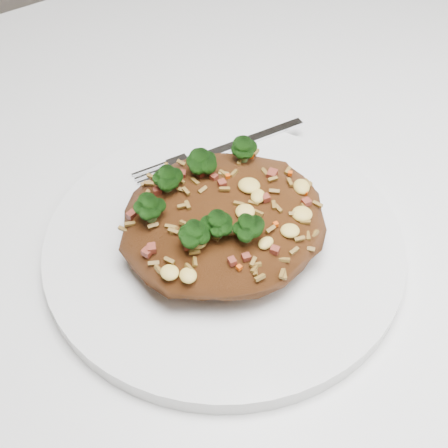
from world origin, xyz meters
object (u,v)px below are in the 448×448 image
at_px(dining_table, 158,306).
at_px(fried_rice, 223,213).
at_px(plate, 224,243).
at_px(fork, 230,147).

relative_size(dining_table, fried_rice, 7.77).
distance_m(plate, fork, 0.10).
bearing_deg(fried_rice, plate, -27.21).
bearing_deg(plate, fried_rice, 152.79).
relative_size(plate, fried_rice, 1.76).
xyz_separation_m(dining_table, fried_rice, (0.04, -0.04, 0.13)).
bearing_deg(fork, plate, -122.17).
xyz_separation_m(dining_table, fork, (0.11, 0.04, 0.11)).
bearing_deg(fried_rice, dining_table, 135.35).
xyz_separation_m(fried_rice, fork, (0.06, 0.08, -0.03)).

